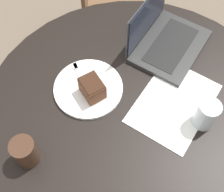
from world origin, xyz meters
TOP-DOWN VIEW (x-y plane):
  - ground_plane at (0.00, 0.00)m, footprint 12.00×12.00m
  - dining_table at (0.00, 0.00)m, footprint 1.11×1.11m
  - chair at (-0.30, -0.76)m, footprint 0.56×0.56m
  - paper_document at (-0.14, 0.02)m, footprint 0.39×0.36m
  - plate at (0.10, -0.17)m, footprint 0.25×0.25m
  - cake_slice at (0.10, -0.14)m, footprint 0.07×0.09m
  - fork at (0.11, -0.23)m, footprint 0.04×0.17m
  - coffee_glass at (0.38, -0.03)m, footprint 0.08×0.08m
  - water_glass at (-0.18, 0.13)m, footprint 0.07×0.07m
  - laptop at (-0.25, -0.22)m, footprint 0.38×0.35m

SIDE VIEW (x-z plane):
  - ground_plane at x=0.00m, z-range 0.00..0.00m
  - chair at x=-0.30m, z-range 0.02..0.94m
  - dining_table at x=0.00m, z-range 0.22..0.93m
  - paper_document at x=-0.14m, z-range 0.71..0.71m
  - plate at x=0.10m, z-range 0.71..0.72m
  - fork at x=0.11m, z-range 0.72..0.73m
  - laptop at x=-0.25m, z-range 0.64..0.85m
  - cake_slice at x=0.10m, z-range 0.72..0.79m
  - coffee_glass at x=0.38m, z-range 0.71..0.82m
  - water_glass at x=-0.18m, z-range 0.71..0.82m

